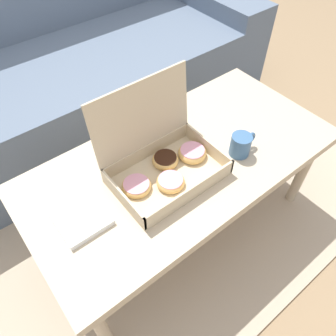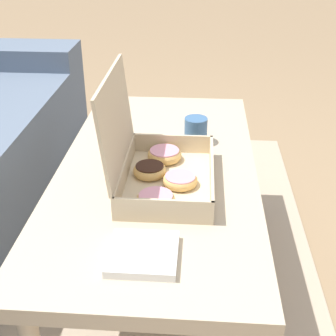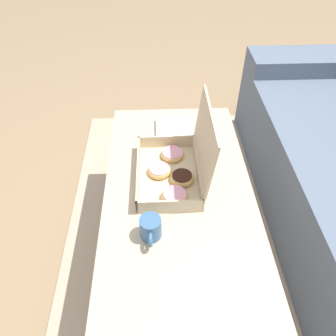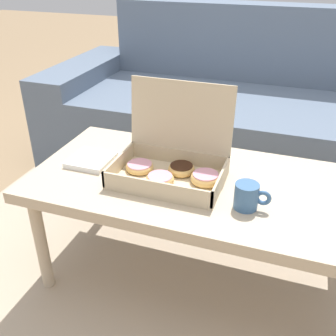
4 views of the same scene
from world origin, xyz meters
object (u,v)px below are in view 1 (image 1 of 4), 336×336
(coffee_table, at_px, (182,166))
(pastry_box, at_px, (163,160))
(couch, at_px, (68,76))
(coffee_mug, at_px, (241,145))

(coffee_table, distance_m, pastry_box, 0.14)
(couch, xyz_separation_m, coffee_mug, (0.18, -1.07, 0.19))
(couch, distance_m, coffee_mug, 1.10)
(couch, height_order, pastry_box, couch)
(coffee_table, distance_m, coffee_mug, 0.23)
(couch, height_order, coffee_mug, couch)
(coffee_table, bearing_deg, coffee_mug, -31.02)
(pastry_box, distance_m, coffee_mug, 0.29)
(couch, xyz_separation_m, coffee_table, (0.00, -0.96, 0.11))
(coffee_table, height_order, pastry_box, pastry_box)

